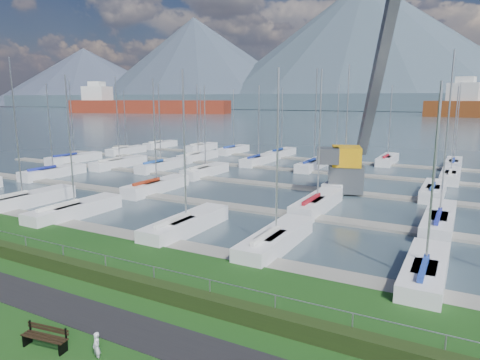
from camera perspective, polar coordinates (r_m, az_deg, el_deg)
The scene contains 12 objects.
path at distance 20.00m, azimuth -21.63°, elevation -15.72°, with size 160.00×2.00×0.04m, color black.
water at distance 274.74m, azimuth 25.55°, elevation 7.90°, with size 800.00×540.00×0.20m, color #3B4C56.
hedge at distance 21.44m, azimuth -16.29°, elevation -12.55°, with size 80.00×0.70×0.70m, color black.
fence at distance 21.38m, azimuth -15.65°, elevation -10.12°, with size 0.04×0.04×80.00m, color #9A9EA3.
foothill at distance 344.53m, azimuth 26.27°, elevation 9.29°, with size 900.00×80.00×12.00m, color #465866.
mountains at distance 420.63m, azimuth 28.21°, elevation 14.78°, with size 1190.00×360.00×115.00m.
docks at distance 43.55m, azimuth 8.75°, elevation -1.11°, with size 90.00×41.60×0.25m.
bench_right at distance 17.46m, azimuth -24.52°, elevation -18.54°, with size 1.84×0.68×0.85m.
person at distance 16.26m, azimuth -18.62°, elevation -19.93°, with size 0.39×0.25×1.06m, color silver.
crane at distance 42.81m, azimuth 15.10°, elevation 5.95°, with size 7.35×13.04×22.35m.
cargo_ship_west at distance 274.71m, azimuth -12.86°, elevation 9.50°, with size 100.77×44.23×21.50m.
sailboat_fleet at distance 45.27m, azimuth 8.50°, elevation 6.49°, with size 74.25×49.45×13.14m.
Camera 1 is at (14.09, -14.23, 8.70)m, focal length 32.00 mm.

